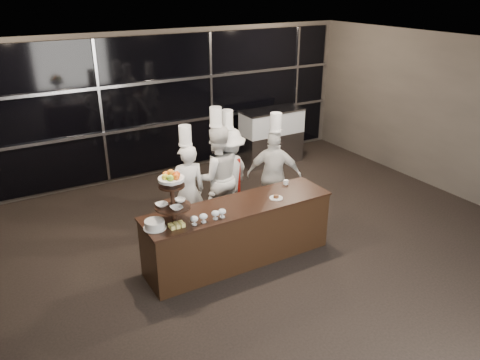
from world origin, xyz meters
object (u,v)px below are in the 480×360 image
buffet_counter (239,232)px  chef_a (188,190)px  display_stand (172,193)px  chef_c (228,175)px  chef_b (217,176)px  layer_cake (155,225)px  chef_d (274,175)px  display_case (272,134)px

buffet_counter → chef_a: chef_a is taller
buffet_counter → display_stand: display_stand is taller
chef_a → chef_c: (0.83, 0.19, 0.02)m
chef_b → layer_cake: bearing=-142.1°
display_stand → chef_d: (2.21, 0.86, -0.52)m
buffet_counter → chef_d: bearing=35.5°
chef_b → chef_a: bearing=-167.7°
chef_c → chef_d: (0.71, -0.36, -0.02)m
chef_c → chef_d: chef_c is taller
chef_a → buffet_counter: bearing=-71.9°
chef_d → chef_a: bearing=174.0°
chef_a → chef_c: size_ratio=0.96×
display_case → chef_d: 2.77m
chef_a → chef_b: (0.59, 0.13, 0.07)m
display_case → chef_b: (-2.46, -2.03, 0.21)m
buffet_counter → chef_d: (1.21, 0.86, 0.36)m
chef_c → layer_cake: bearing=-144.6°
buffet_counter → display_case: size_ratio=2.01×
display_stand → chef_a: bearing=57.0°
display_case → buffet_counter: bearing=-130.5°
chef_d → chef_b: bearing=162.9°
layer_cake → chef_d: bearing=20.1°
chef_b → chef_d: 1.00m
display_stand → display_case: bearing=40.5°
display_stand → layer_cake: (-0.29, -0.05, -0.37)m
buffet_counter → layer_cake: bearing=-177.8°
display_stand → chef_c: size_ratio=0.38×
chef_b → chef_c: chef_b is taller
display_case → chef_a: bearing=-144.8°
display_case → chef_c: bearing=-138.6°
buffet_counter → chef_c: size_ratio=1.44×
chef_a → chef_d: chef_d is taller
chef_c → display_stand: bearing=-140.9°
buffet_counter → chef_c: (0.50, 1.22, 0.38)m
display_case → chef_d: (-1.51, -2.32, 0.13)m
display_case → chef_a: chef_a is taller
display_case → chef_c: chef_c is taller
buffet_counter → layer_cake: (-1.29, -0.05, 0.51)m
chef_a → chef_d: (1.54, -0.16, -0.00)m
display_stand → chef_d: size_ratio=0.39×
display_stand → layer_cake: size_ratio=2.48×
display_case → display_stand: bearing=-139.5°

